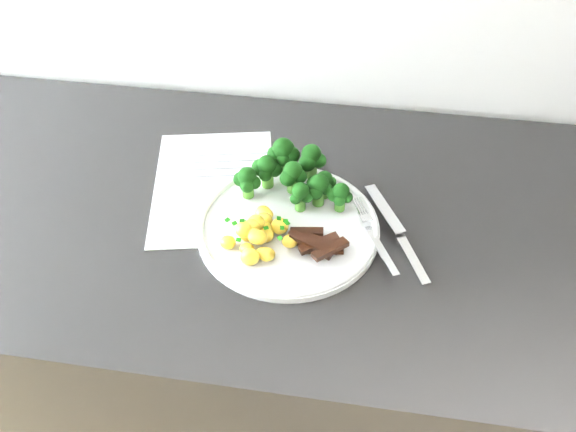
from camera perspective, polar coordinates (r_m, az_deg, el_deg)
The scene contains 8 objects.
counter at distance 1.27m, azimuth 1.70°, elevation -15.17°, with size 2.49×0.62×0.94m.
recipe_paper at distance 0.96m, azimuth -7.39°, elevation 3.14°, with size 0.25×0.32×0.00m.
plate at distance 0.87m, azimuth -0.00°, elevation -1.02°, with size 0.28×0.28×0.02m.
broccoli at distance 0.90m, azimuth 0.54°, elevation 4.35°, with size 0.19×0.12×0.08m.
potatoes at distance 0.84m, azimuth -2.97°, elevation -1.78°, with size 0.11×0.12×0.04m.
beef_strips at distance 0.83m, azimuth 2.85°, elevation -2.82°, with size 0.09×0.07×0.03m.
fork at distance 0.85m, azimuth 8.77°, elevation -2.23°, with size 0.08×0.15×0.02m.
knife at distance 0.87m, azimuth 11.47°, elevation -2.73°, with size 0.10×0.20×0.02m.
Camera 1 is at (0.13, 1.03, 1.57)m, focal length 35.52 mm.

